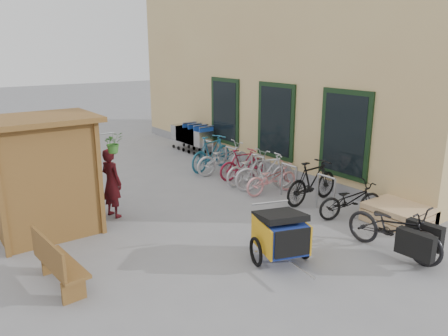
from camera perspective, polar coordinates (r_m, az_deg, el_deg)
ground at (r=8.95m, az=3.13°, el=-8.78°), size 80.00×80.00×0.00m
building at (r=15.91m, az=11.46°, el=14.55°), size 6.07×13.00×7.00m
kiosk at (r=9.21m, az=-23.14°, el=0.90°), size 2.49×1.65×2.40m
bike_rack at (r=11.91m, az=4.43°, el=0.06°), size 0.05×5.35×0.86m
pallet_stack at (r=10.16m, az=21.65°, el=-5.60°), size 1.00×1.20×0.40m
bench at (r=7.44m, az=-21.02°, el=-11.40°), size 0.51×1.39×0.86m
shopping_carts at (r=15.84m, az=-4.30°, el=4.36°), size 0.60×2.02×1.08m
child_trailer at (r=7.80m, az=7.41°, el=-8.35°), size 1.09×1.69×0.98m
cargo_bike at (r=8.58m, az=21.52°, el=-7.44°), size 0.75×1.90×0.99m
person_kiosk at (r=9.97m, az=-14.46°, el=-1.88°), size 0.52×0.65×1.57m
bike_0 at (r=10.09m, az=16.19°, el=-4.03°), size 1.66×1.00×0.82m
bike_1 at (r=10.79m, az=11.44°, el=-1.77°), size 1.79×0.59×1.06m
bike_2 at (r=11.33m, az=6.24°, el=-1.36°), size 1.60×0.70×0.82m
bike_3 at (r=11.56m, az=5.41°, el=-0.48°), size 1.75×1.02×1.02m
bike_4 at (r=12.14m, az=3.45°, el=0.06°), size 1.74×0.67×0.90m
bike_5 at (r=12.50m, az=2.42°, el=0.51°), size 1.53×0.60×0.89m
bike_6 at (r=13.05m, az=-0.08°, el=1.30°), size 1.85×0.76×0.95m
bike_7 at (r=13.42m, az=-1.66°, el=1.99°), size 1.88×0.98×1.09m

